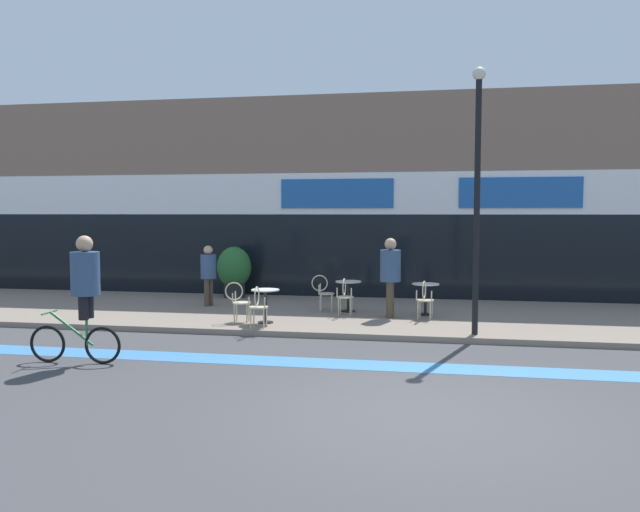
# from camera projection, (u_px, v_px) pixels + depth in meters

# --- Properties ---
(ground_plane) EXTENTS (120.00, 120.00, 0.00)m
(ground_plane) POSITION_uv_depth(u_px,v_px,m) (415.00, 414.00, 7.95)
(ground_plane) COLOR #424244
(sidewalk_slab) EXTENTS (40.00, 5.50, 0.12)m
(sidewalk_slab) POSITION_uv_depth(u_px,v_px,m) (423.00, 317.00, 15.07)
(sidewalk_slab) COLOR gray
(sidewalk_slab) RESTS_ON ground
(storefront_facade) EXTENTS (40.00, 4.06, 5.97)m
(storefront_facade) POSITION_uv_depth(u_px,v_px,m) (426.00, 200.00, 19.50)
(storefront_facade) COLOR #7F6656
(storefront_facade) RESTS_ON ground
(bike_lane_stripe) EXTENTS (36.00, 0.70, 0.01)m
(bike_lane_stripe) POSITION_uv_depth(u_px,v_px,m) (419.00, 367.00, 10.35)
(bike_lane_stripe) COLOR #3D7AB7
(bike_lane_stripe) RESTS_ON ground
(bistro_table_0) EXTENTS (0.62, 0.62, 0.75)m
(bistro_table_0) POSITION_uv_depth(u_px,v_px,m) (265.00, 299.00, 13.83)
(bistro_table_0) COLOR black
(bistro_table_0) RESTS_ON sidewalk_slab
(bistro_table_1) EXTENTS (0.64, 0.64, 0.76)m
(bistro_table_1) POSITION_uv_depth(u_px,v_px,m) (348.00, 290.00, 15.42)
(bistro_table_1) COLOR black
(bistro_table_1) RESTS_ON sidewalk_slab
(bistro_table_2) EXTENTS (0.65, 0.65, 0.76)m
(bistro_table_2) POSITION_uv_depth(u_px,v_px,m) (425.00, 293.00, 14.89)
(bistro_table_2) COLOR black
(bistro_table_2) RESTS_ON sidewalk_slab
(cafe_chair_0_near) EXTENTS (0.42, 0.58, 0.90)m
(cafe_chair_0_near) POSITION_uv_depth(u_px,v_px,m) (258.00, 304.00, 13.22)
(cafe_chair_0_near) COLOR beige
(cafe_chair_0_near) RESTS_ON sidewalk_slab
(cafe_chair_0_side) EXTENTS (0.60, 0.45, 0.90)m
(cafe_chair_0_side) POSITION_uv_depth(u_px,v_px,m) (238.00, 299.00, 13.93)
(cafe_chair_0_side) COLOR beige
(cafe_chair_0_side) RESTS_ON sidewalk_slab
(cafe_chair_1_near) EXTENTS (0.41, 0.58, 0.90)m
(cafe_chair_1_near) POSITION_uv_depth(u_px,v_px,m) (345.00, 294.00, 14.81)
(cafe_chair_1_near) COLOR beige
(cafe_chair_1_near) RESTS_ON sidewalk_slab
(cafe_chair_1_side) EXTENTS (0.59, 0.43, 0.90)m
(cafe_chair_1_side) POSITION_uv_depth(u_px,v_px,m) (323.00, 290.00, 15.52)
(cafe_chair_1_side) COLOR beige
(cafe_chair_1_side) RESTS_ON sidewalk_slab
(cafe_chair_2_near) EXTENTS (0.45, 0.60, 0.90)m
(cafe_chair_2_near) POSITION_uv_depth(u_px,v_px,m) (425.00, 297.00, 14.28)
(cafe_chair_2_near) COLOR beige
(cafe_chair_2_near) RESTS_ON sidewalk_slab
(planter_pot) EXTENTS (0.99, 0.99, 1.47)m
(planter_pot) POSITION_uv_depth(u_px,v_px,m) (234.00, 270.00, 18.03)
(planter_pot) COLOR #232326
(planter_pot) RESTS_ON sidewalk_slab
(lamp_post) EXTENTS (0.26, 0.26, 5.30)m
(lamp_post) POSITION_uv_depth(u_px,v_px,m) (477.00, 182.00, 12.35)
(lamp_post) COLOR black
(lamp_post) RESTS_ON sidewalk_slab
(cyclist_0) EXTENTS (1.64, 0.53, 2.19)m
(cyclist_0) POSITION_uv_depth(u_px,v_px,m) (83.00, 287.00, 10.54)
(cyclist_0) COLOR black
(cyclist_0) RESTS_ON ground
(pedestrian_near_end) EXTENTS (0.49, 0.49, 1.86)m
(pedestrian_near_end) POSITION_uv_depth(u_px,v_px,m) (390.00, 270.00, 14.52)
(pedestrian_near_end) COLOR #4C3D2D
(pedestrian_near_end) RESTS_ON sidewalk_slab
(pedestrian_far_end) EXTENTS (0.51, 0.51, 1.59)m
(pedestrian_far_end) POSITION_uv_depth(u_px,v_px,m) (208.00, 270.00, 16.33)
(pedestrian_far_end) COLOR #4C3D2D
(pedestrian_far_end) RESTS_ON sidewalk_slab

